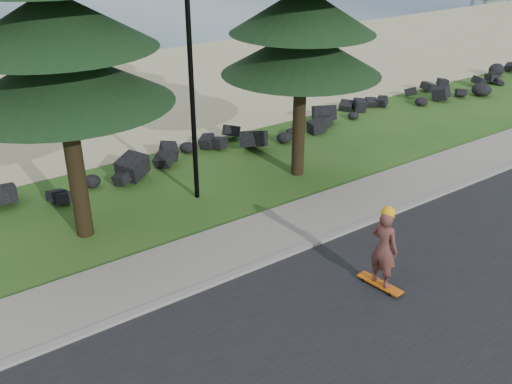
% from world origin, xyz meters
% --- Properties ---
extents(ground, '(160.00, 160.00, 0.00)m').
position_xyz_m(ground, '(0.00, 0.00, 0.00)').
color(ground, '#204A17').
rests_on(ground, ground).
extents(road, '(160.00, 7.00, 0.02)m').
position_xyz_m(road, '(0.00, -4.50, 0.01)').
color(road, black).
rests_on(road, ground).
extents(kerb, '(160.00, 0.20, 0.10)m').
position_xyz_m(kerb, '(0.00, -0.90, 0.05)').
color(kerb, gray).
rests_on(kerb, ground).
extents(sidewalk, '(160.00, 2.00, 0.08)m').
position_xyz_m(sidewalk, '(0.00, 0.20, 0.04)').
color(sidewalk, gray).
rests_on(sidewalk, ground).
extents(beach_sand, '(160.00, 15.00, 0.01)m').
position_xyz_m(beach_sand, '(0.00, 14.50, 0.01)').
color(beach_sand, tan).
rests_on(beach_sand, ground).
extents(seawall_boulders, '(60.00, 2.40, 1.10)m').
position_xyz_m(seawall_boulders, '(0.00, 5.60, 0.00)').
color(seawall_boulders, black).
rests_on(seawall_boulders, ground).
extents(lamp_post, '(0.25, 0.14, 8.14)m').
position_xyz_m(lamp_post, '(0.00, 3.20, 4.13)').
color(lamp_post, black).
rests_on(lamp_post, ground).
extents(skateboarder, '(0.53, 1.13, 2.06)m').
position_xyz_m(skateboarder, '(1.13, -3.16, 1.04)').
color(skateboarder, '#D95C0C').
rests_on(skateboarder, ground).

